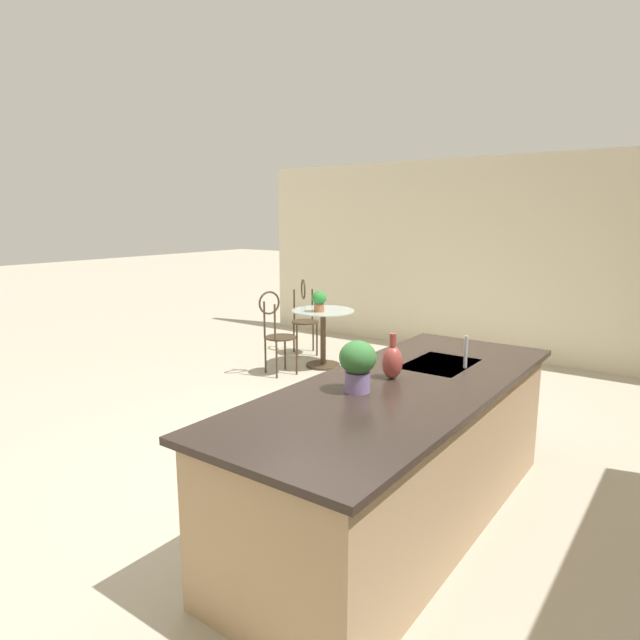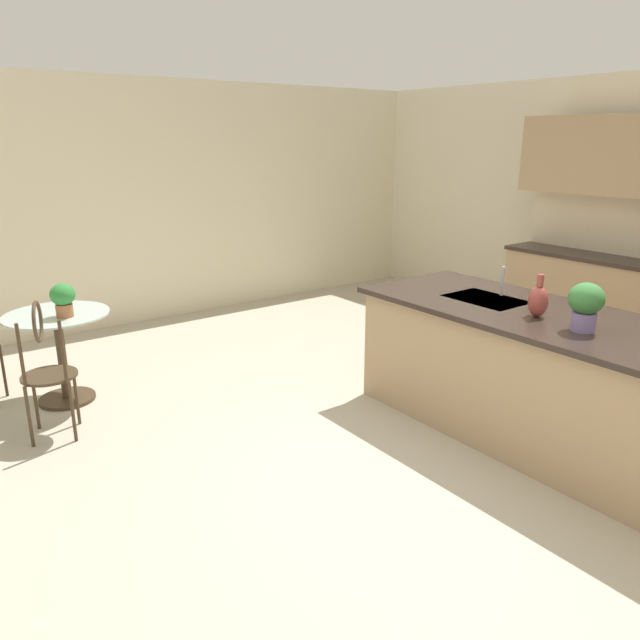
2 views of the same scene
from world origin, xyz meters
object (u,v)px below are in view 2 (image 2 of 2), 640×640
at_px(potted_plant_on_table, 63,298).
at_px(potted_plant_counter_near, 586,304).
at_px(vase_on_counter, 538,301).
at_px(chair_by_island, 46,363).
at_px(bistro_table, 61,349).

relative_size(potted_plant_on_table, potted_plant_counter_near, 0.87).
height_order(potted_plant_on_table, vase_on_counter, vase_on_counter).
xyz_separation_m(potted_plant_on_table, potted_plant_counter_near, (2.86, 2.35, 0.20)).
bearing_deg(potted_plant_counter_near, chair_by_island, -132.00).
relative_size(potted_plant_on_table, vase_on_counter, 0.91).
bearing_deg(potted_plant_on_table, chair_by_island, -28.86).
bearing_deg(vase_on_counter, potted_plant_on_table, -136.49).
relative_size(chair_by_island, potted_plant_on_table, 3.97).
height_order(bistro_table, potted_plant_on_table, potted_plant_on_table).
xyz_separation_m(chair_by_island, potted_plant_on_table, (-0.50, 0.28, 0.32)).
xyz_separation_m(bistro_table, potted_plant_on_table, (0.14, 0.03, 0.44)).
bearing_deg(potted_plant_counter_near, potted_plant_on_table, -140.64).
bearing_deg(chair_by_island, bistro_table, 159.22).
xyz_separation_m(bistro_table, vase_on_counter, (2.65, 2.42, 0.58)).
bearing_deg(bistro_table, potted_plant_counter_near, 38.47).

